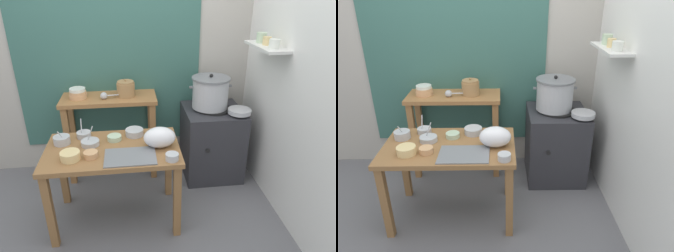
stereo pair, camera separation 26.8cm
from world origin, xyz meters
TOP-DOWN VIEW (x-y plane):
  - ground_plane at (0.00, 0.00)m, footprint 9.00×9.00m
  - wall_back at (0.08, 1.10)m, footprint 4.40×0.12m
  - wall_right at (1.40, 0.20)m, footprint 0.30×3.20m
  - prep_table at (-0.12, 0.08)m, footprint 1.10×0.66m
  - back_shelf_table at (-0.17, 0.83)m, footprint 0.96×0.40m
  - stove_block at (0.90, 0.70)m, footprint 0.60×0.61m
  - steamer_pot at (0.86, 0.72)m, footprint 0.44×0.39m
  - clay_pot at (0.01, 0.83)m, footprint 0.18×0.18m
  - bowl_stack_enamel at (-0.47, 0.83)m, footprint 0.18×0.18m
  - ladle at (-0.20, 0.77)m, footprint 0.26×0.07m
  - serving_tray at (0.03, -0.09)m, footprint 0.40×0.28m
  - plastic_bag at (0.27, 0.05)m, footprint 0.26×0.18m
  - wide_pan at (1.12, 0.52)m, footprint 0.23×0.23m
  - prep_bowl_0 at (0.07, 0.29)m, footprint 0.16×0.16m
  - prep_bowl_1 at (-0.30, 0.15)m, footprint 0.15×0.15m
  - prep_bowl_2 at (0.34, -0.17)m, footprint 0.10×0.10m
  - prep_bowl_3 at (-0.37, 0.30)m, footprint 0.12×0.12m
  - prep_bowl_4 at (-0.43, -0.07)m, footprint 0.15×0.15m
  - prep_bowl_5 at (-0.10, 0.22)m, footprint 0.12×0.12m
  - prep_bowl_6 at (-0.54, 0.21)m, footprint 0.14×0.14m
  - prep_bowl_7 at (-0.28, -0.05)m, footprint 0.11×0.11m

SIDE VIEW (x-z plane):
  - ground_plane at x=0.00m, z-range 0.00..0.00m
  - stove_block at x=0.90m, z-range -0.01..0.77m
  - prep_table at x=-0.12m, z-range 0.25..0.97m
  - back_shelf_table at x=-0.17m, z-range 0.23..1.13m
  - serving_tray at x=0.03m, z-range 0.72..0.73m
  - prep_bowl_5 at x=-0.10m, z-range 0.72..0.76m
  - prep_bowl_1 at x=-0.30m, z-range 0.66..0.83m
  - prep_bowl_7 at x=-0.28m, z-range 0.72..0.77m
  - prep_bowl_3 at x=-0.37m, z-range 0.67..0.83m
  - prep_bowl_2 at x=0.34m, z-range 0.72..0.78m
  - prep_bowl_0 at x=0.07m, z-range 0.72..0.78m
  - prep_bowl_4 at x=-0.43m, z-range 0.72..0.79m
  - prep_bowl_6 at x=-0.54m, z-range 0.69..0.82m
  - wide_pan at x=1.12m, z-range 0.78..0.82m
  - plastic_bag at x=0.27m, z-range 0.72..0.89m
  - ladle at x=-0.20m, z-range 0.90..0.97m
  - steamer_pot at x=0.86m, z-range 0.76..1.12m
  - bowl_stack_enamel at x=-0.47m, z-range 0.90..1.00m
  - clay_pot at x=0.01m, z-range 0.89..1.07m
  - wall_right at x=1.40m, z-range 0.00..2.60m
  - wall_back at x=0.08m, z-range 0.00..2.60m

